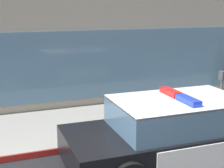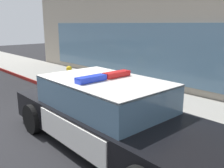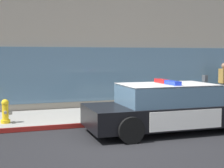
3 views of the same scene
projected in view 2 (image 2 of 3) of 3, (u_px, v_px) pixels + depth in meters
name	position (u px, v px, depth m)	size (l,w,h in m)	color
ground	(35.00, 124.00, 6.19)	(48.00, 48.00, 0.00)	black
sidewalk	(127.00, 95.00, 8.40)	(48.00, 2.85, 0.15)	gray
curb_red_paint	(95.00, 105.00, 7.45)	(28.80, 0.04, 0.14)	maroon
police_cruiser	(109.00, 114.00, 5.01)	(5.10, 2.15, 1.49)	black
fire_hydrant	(69.00, 75.00, 9.60)	(0.34, 0.39, 0.73)	gold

